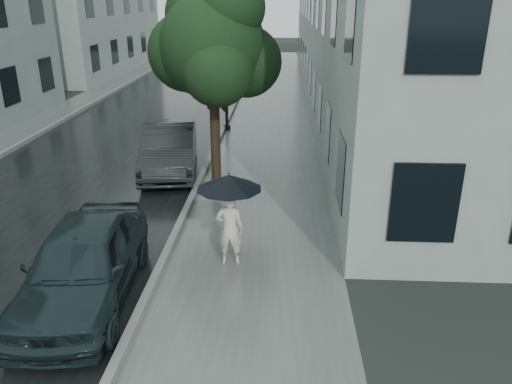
# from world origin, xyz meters

# --- Properties ---
(ground) EXTENTS (120.00, 120.00, 0.00)m
(ground) POSITION_xyz_m (0.00, 0.00, 0.00)
(ground) COLOR black
(ground) RESTS_ON ground
(sidewalk) EXTENTS (3.50, 60.00, 0.01)m
(sidewalk) POSITION_xyz_m (0.25, 12.00, 0.00)
(sidewalk) COLOR slate
(sidewalk) RESTS_ON ground
(kerb_near) EXTENTS (0.15, 60.00, 0.15)m
(kerb_near) POSITION_xyz_m (-1.57, 12.00, 0.07)
(kerb_near) COLOR slate
(kerb_near) RESTS_ON ground
(asphalt_road) EXTENTS (6.85, 60.00, 0.00)m
(asphalt_road) POSITION_xyz_m (-5.08, 12.00, 0.00)
(asphalt_road) COLOR black
(asphalt_road) RESTS_ON ground
(kerb_far) EXTENTS (0.15, 60.00, 0.15)m
(kerb_far) POSITION_xyz_m (-8.57, 12.00, 0.07)
(kerb_far) COLOR slate
(kerb_far) RESTS_ON ground
(sidewalk_far) EXTENTS (1.70, 60.00, 0.01)m
(sidewalk_far) POSITION_xyz_m (-9.50, 12.00, 0.00)
(sidewalk_far) COLOR #4C5451
(sidewalk_far) RESTS_ON ground
(building_near) EXTENTS (7.02, 36.00, 9.00)m
(building_near) POSITION_xyz_m (5.47, 19.50, 4.50)
(building_near) COLOR #92A09A
(building_near) RESTS_ON ground
(building_far_b) EXTENTS (7.02, 18.00, 8.00)m
(building_far_b) POSITION_xyz_m (-13.77, 30.00, 4.00)
(building_far_b) COLOR #92A09A
(building_far_b) RESTS_ON ground
(pedestrian) EXTENTS (0.55, 0.36, 1.50)m
(pedestrian) POSITION_xyz_m (-0.23, 1.99, 0.76)
(pedestrian) COLOR beige
(pedestrian) RESTS_ON sidewalk
(umbrella) EXTENTS (1.34, 1.34, 1.00)m
(umbrella) POSITION_xyz_m (-0.22, 1.97, 1.75)
(umbrella) COLOR black
(umbrella) RESTS_ON ground
(street_tree) EXTENTS (3.62, 3.29, 5.61)m
(street_tree) POSITION_xyz_m (-1.09, 6.66, 3.84)
(street_tree) COLOR #332619
(street_tree) RESTS_ON ground
(lamp_post) EXTENTS (0.85, 0.32, 5.00)m
(lamp_post) POSITION_xyz_m (-1.60, 12.67, 2.87)
(lamp_post) COLOR black
(lamp_post) RESTS_ON ground
(car_near) EXTENTS (1.98, 4.29, 1.42)m
(car_near) POSITION_xyz_m (-2.63, 0.59, 0.72)
(car_near) COLOR #19272B
(car_near) RESTS_ON ground
(car_far) EXTENTS (2.12, 4.50, 1.43)m
(car_far) POSITION_xyz_m (-2.64, 7.57, 0.72)
(car_far) COLOR black
(car_far) RESTS_ON ground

